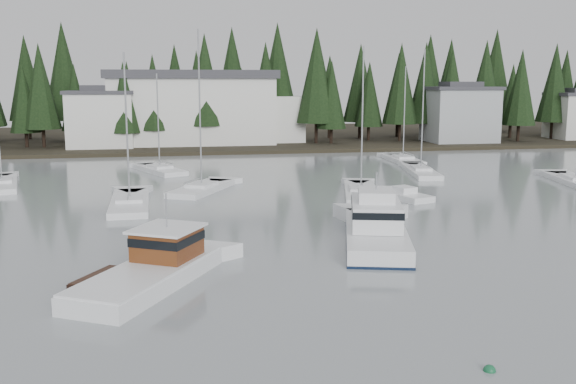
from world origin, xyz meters
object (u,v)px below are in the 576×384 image
object	(u,v)px
sailboat_5	(130,205)
sailboat_6	(403,161)
house_east_a	(460,113)
cabin_cruiser_center	(376,230)
house_west	(101,118)
sailboat_11	(2,186)
sailboat_3	(421,173)
sailboat_10	(160,171)
sailboat_9	(576,183)
runabout_1	(404,197)
lobster_boat_brown	(151,272)
sailboat_7	(361,194)
sailboat_1	(202,190)
harbor_inn	(206,108)

from	to	relation	value
sailboat_5	sailboat_6	distance (m)	39.05
house_east_a	cabin_cruiser_center	xyz separation A→B (m)	(-31.95, -57.20, -4.16)
house_west	sailboat_11	distance (m)	32.38
sailboat_3	sailboat_10	bearing A→B (deg)	87.86
sailboat_9	cabin_cruiser_center	bearing A→B (deg)	136.76
sailboat_10	runabout_1	bearing A→B (deg)	-158.21
lobster_boat_brown	sailboat_9	size ratio (longest dim) A/B	0.81
house_east_a	cabin_cruiser_center	size ratio (longest dim) A/B	0.88
lobster_boat_brown	sailboat_9	world-z (taller)	sailboat_9
lobster_boat_brown	sailboat_11	distance (m)	35.80
house_west	sailboat_6	bearing A→B (deg)	-28.08
house_east_a	sailboat_3	xyz separation A→B (m)	(-17.92, -29.36, -4.83)
sailboat_5	sailboat_7	bearing A→B (deg)	-87.26
sailboat_7	sailboat_3	bearing A→B (deg)	-26.99
sailboat_1	sailboat_11	bearing A→B (deg)	98.49
sailboat_5	sailboat_10	distance (m)	19.39
sailboat_1	sailboat_9	bearing A→B (deg)	-65.79
house_west	sailboat_5	size ratio (longest dim) A/B	0.76
harbor_inn	sailboat_10	distance (m)	28.88
cabin_cruiser_center	sailboat_1	distance (m)	22.69
sailboat_1	sailboat_9	distance (m)	35.92
house_east_a	sailboat_7	size ratio (longest dim) A/B	0.80
house_west	sailboat_6	distance (m)	43.12
sailboat_5	sailboat_6	bearing A→B (deg)	-55.07
cabin_cruiser_center	sailboat_6	distance (m)	41.17
lobster_boat_brown	sailboat_7	xyz separation A→B (m)	(17.20, 22.15, -0.48)
sailboat_3	sailboat_11	xyz separation A→B (m)	(-42.04, -1.14, -0.02)
house_west	sailboat_9	distance (m)	62.53
house_west	runabout_1	bearing A→B (deg)	-56.79
house_west	sailboat_3	bearing A→B (deg)	-40.08
harbor_inn	sailboat_11	bearing A→B (deg)	-121.09
sailboat_7	sailboat_11	size ratio (longest dim) A/B	1.12
house_east_a	sailboat_11	xyz separation A→B (m)	(-59.96, -30.49, -4.85)
house_east_a	harbor_inn	xyz separation A→B (m)	(-38.96, 4.34, 0.87)
sailboat_5	sailboat_10	xyz separation A→B (m)	(2.00, 19.29, 0.00)
house_east_a	sailboat_10	distance (m)	51.31
sailboat_1	sailboat_10	bearing A→B (deg)	43.28
harbor_inn	sailboat_1	xyz separation A→B (m)	(-2.63, -41.01, -5.69)
house_east_a	sailboat_6	size ratio (longest dim) A/B	0.87
sailboat_11	house_west	bearing A→B (deg)	-23.00
sailboat_5	cabin_cruiser_center	bearing A→B (deg)	-135.12
sailboat_6	sailboat_1	bearing A→B (deg)	126.53
house_west	sailboat_1	world-z (taller)	sailboat_1
house_west	sailboat_11	size ratio (longest dim) A/B	0.81
house_west	runabout_1	distance (m)	53.18
runabout_1	sailboat_3	bearing A→B (deg)	-45.29
sailboat_3	cabin_cruiser_center	bearing A→B (deg)	163.70
house_west	sailboat_3	world-z (taller)	sailboat_3
harbor_inn	cabin_cruiser_center	size ratio (longest dim) A/B	2.45
lobster_boat_brown	runabout_1	bearing A→B (deg)	-16.45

